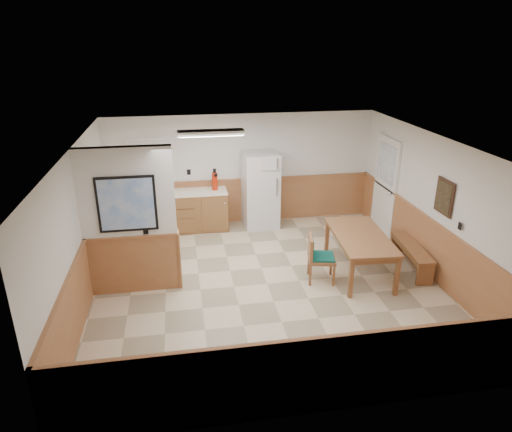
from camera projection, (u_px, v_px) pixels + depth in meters
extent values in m
plane|color=beige|center=(267.00, 284.00, 8.04)|extent=(6.00, 6.00, 0.00)
cube|color=silver|center=(268.00, 144.00, 7.11)|extent=(6.00, 6.00, 0.02)
cube|color=white|center=(242.00, 169.00, 10.32)|extent=(6.00, 0.02, 2.50)
cube|color=white|center=(434.00, 207.00, 8.05)|extent=(0.02, 6.00, 2.50)
cube|color=white|center=(79.00, 230.00, 7.10)|extent=(0.02, 6.00, 2.50)
cube|color=#A56D42|center=(243.00, 201.00, 10.58)|extent=(6.00, 0.04, 1.00)
cube|color=#A56D42|center=(427.00, 246.00, 8.32)|extent=(0.04, 6.00, 1.00)
cube|color=#A56D42|center=(87.00, 273.00, 7.38)|extent=(0.04, 6.00, 1.00)
cube|color=white|center=(126.00, 193.00, 7.22)|extent=(1.50, 0.15, 1.50)
cube|color=#A56D42|center=(134.00, 263.00, 7.68)|extent=(1.50, 0.17, 1.00)
cube|color=black|center=(127.00, 204.00, 7.19)|extent=(0.92, 0.03, 0.92)
cube|color=white|center=(127.00, 204.00, 7.18)|extent=(0.84, 0.01, 0.84)
cube|color=brown|center=(196.00, 211.00, 10.16)|extent=(1.40, 0.60, 0.86)
cube|color=brown|center=(128.00, 215.00, 9.93)|extent=(0.06, 0.60, 0.86)
cube|color=brown|center=(163.00, 213.00, 10.05)|extent=(0.06, 0.60, 0.86)
cube|color=white|center=(176.00, 193.00, 9.93)|extent=(2.20, 0.60, 0.04)
cube|color=white|center=(176.00, 186.00, 10.18)|extent=(2.20, 0.02, 0.10)
cube|color=white|center=(385.00, 187.00, 9.87)|extent=(0.05, 1.02, 2.15)
cube|color=white|center=(385.00, 187.00, 9.86)|extent=(0.04, 0.90, 2.05)
cube|color=silver|center=(386.00, 163.00, 9.67)|extent=(0.02, 0.76, 0.80)
cube|color=white|center=(146.00, 161.00, 9.86)|extent=(0.80, 0.03, 1.00)
cube|color=silver|center=(146.00, 161.00, 9.85)|extent=(0.70, 0.01, 0.90)
cube|color=#382316|center=(445.00, 197.00, 7.66)|extent=(0.03, 0.50, 0.60)
cube|color=black|center=(443.00, 197.00, 7.65)|extent=(0.01, 0.42, 0.52)
cube|color=white|center=(211.00, 133.00, 8.20)|extent=(1.20, 0.30, 0.08)
cube|color=white|center=(211.00, 135.00, 8.21)|extent=(1.15, 0.25, 0.01)
cube|color=silver|center=(260.00, 190.00, 10.19)|extent=(0.80, 0.74, 1.71)
cube|color=silver|center=(277.00, 163.00, 9.65)|extent=(0.03, 0.02, 0.22)
cube|color=silver|center=(277.00, 187.00, 9.84)|extent=(0.03, 0.02, 0.40)
cube|color=brown|center=(361.00, 236.00, 8.17)|extent=(1.03, 1.86, 0.05)
cube|color=brown|center=(360.00, 240.00, 8.20)|extent=(0.93, 1.75, 0.10)
cube|color=brown|center=(351.00, 279.00, 7.50)|extent=(0.08, 0.08, 0.70)
cube|color=brown|center=(327.00, 237.00, 9.05)|extent=(0.08, 0.08, 0.70)
cube|color=brown|center=(397.00, 276.00, 7.57)|extent=(0.08, 0.08, 0.70)
cube|color=brown|center=(365.00, 235.00, 9.12)|extent=(0.08, 0.08, 0.70)
cube|color=brown|center=(412.00, 247.00, 8.46)|extent=(0.47, 1.47, 0.05)
cube|color=brown|center=(429.00, 275.00, 7.93)|extent=(0.30, 0.09, 0.40)
cube|color=brown|center=(395.00, 243.00, 9.16)|extent=(0.30, 0.09, 0.40)
cube|color=brown|center=(322.00, 259.00, 8.02)|extent=(0.55, 0.55, 0.06)
cube|color=#105043|center=(322.00, 256.00, 8.00)|extent=(0.50, 0.50, 0.03)
cube|color=brown|center=(311.00, 247.00, 7.94)|extent=(0.14, 0.47, 0.40)
cube|color=#105043|center=(299.00, 247.00, 7.95)|extent=(0.10, 0.40, 0.34)
cube|color=brown|center=(310.00, 275.00, 7.92)|extent=(0.05, 0.05, 0.39)
cube|color=brown|center=(309.00, 264.00, 8.30)|extent=(0.05, 0.05, 0.39)
cube|color=brown|center=(334.00, 276.00, 7.91)|extent=(0.05, 0.05, 0.39)
cube|color=brown|center=(331.00, 265.00, 8.28)|extent=(0.05, 0.05, 0.39)
cylinder|color=red|center=(215.00, 181.00, 9.99)|extent=(0.16, 0.16, 0.39)
cylinder|color=black|center=(214.00, 171.00, 9.91)|extent=(0.07, 0.07, 0.09)
cylinder|color=#167D22|center=(149.00, 188.00, 9.81)|extent=(0.09, 0.09, 0.22)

